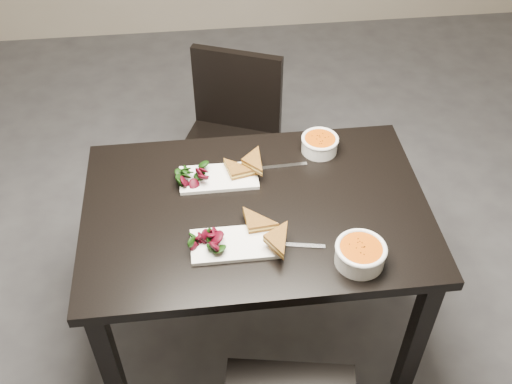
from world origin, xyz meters
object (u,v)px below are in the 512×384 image
(table, at_px, (256,226))
(chair_far, at_px, (231,133))
(soup_bowl_near, at_px, (360,253))
(plate_far, at_px, (219,178))
(soup_bowl_far, at_px, (320,143))
(plate_near, at_px, (236,244))

(table, relative_size, chair_far, 1.41)
(chair_far, bearing_deg, soup_bowl_near, -50.56)
(table, relative_size, soup_bowl_near, 7.36)
(soup_bowl_near, relative_size, plate_far, 0.58)
(chair_far, height_order, plate_far, chair_far)
(chair_far, bearing_deg, soup_bowl_far, -35.81)
(plate_near, distance_m, soup_bowl_near, 0.40)
(table, bearing_deg, plate_far, 127.38)
(table, bearing_deg, soup_bowl_near, -43.60)
(chair_far, xyz_separation_m, soup_bowl_far, (0.31, -0.49, 0.30))
(soup_bowl_near, xyz_separation_m, plate_far, (-0.41, 0.44, -0.03))
(table, bearing_deg, soup_bowl_far, 44.87)
(soup_bowl_far, bearing_deg, soup_bowl_near, -87.83)
(soup_bowl_far, bearing_deg, plate_near, -129.11)
(chair_far, height_order, soup_bowl_far, chair_far)
(plate_far, xyz_separation_m, soup_bowl_far, (0.39, 0.12, 0.03))
(chair_far, distance_m, soup_bowl_far, 0.65)
(table, xyz_separation_m, soup_bowl_far, (0.27, 0.27, 0.13))
(plate_near, height_order, soup_bowl_near, soup_bowl_near)
(soup_bowl_near, xyz_separation_m, soup_bowl_far, (-0.02, 0.56, -0.00))
(table, xyz_separation_m, plate_near, (-0.09, -0.17, 0.11))
(plate_far, bearing_deg, table, -52.62)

